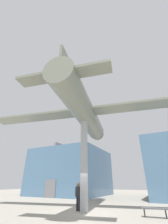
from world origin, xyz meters
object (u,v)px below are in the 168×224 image
at_px(visitor_person, 78,194).
at_px(plaza_bench, 154,209).
at_px(support_pylon_central, 84,162).
at_px(suspended_airplane, 85,113).

xyz_separation_m(visitor_person, plaza_bench, (5.20, -0.09, -0.67)).
xyz_separation_m(support_pylon_central, suspended_airplane, (-0.04, 0.20, 4.35)).
bearing_deg(visitor_person, support_pylon_central, 166.20).
relative_size(support_pylon_central, suspended_airplane, 0.36).
height_order(visitor_person, plaza_bench, visitor_person).
bearing_deg(support_pylon_central, suspended_airplane, 102.15).
xyz_separation_m(support_pylon_central, plaza_bench, (4.57, 0.19, -2.93)).
height_order(support_pylon_central, plaza_bench, support_pylon_central).
bearing_deg(suspended_airplane, plaza_bench, -12.32).
xyz_separation_m(suspended_airplane, visitor_person, (-0.59, 0.07, -6.61)).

